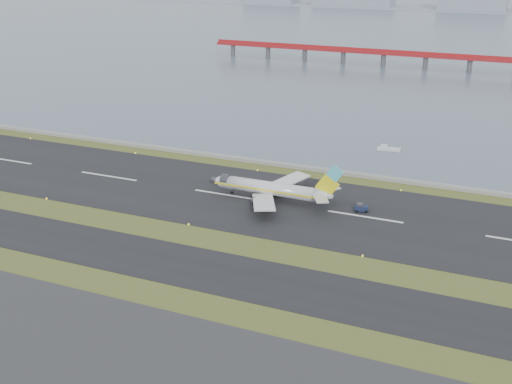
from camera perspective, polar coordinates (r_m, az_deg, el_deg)
ground at (r=157.84m, az=-7.31°, el=-3.97°), size 1000.00×1000.00×0.00m
apron_strip at (r=120.22m, az=-20.84°, el=-14.09°), size 1000.00×50.00×0.10m
taxiway_strip at (r=148.70m, az=-9.61°, el=-5.75°), size 1000.00×18.00×0.10m
runway_strip at (r=182.10m, az=-2.62°, el=-0.27°), size 1000.00×45.00×0.10m
seawall at (r=207.74m, az=0.93°, el=2.65°), size 1000.00×2.50×1.00m
bay_water at (r=590.99m, az=16.13°, el=13.98°), size 1400.00×800.00×1.30m
red_pier at (r=381.08m, az=14.88°, el=11.59°), size 260.00×5.00×10.20m
far_shoreline at (r=747.45m, az=18.99°, el=15.52°), size 1400.00×80.00×60.50m
airliner at (r=176.95m, az=1.52°, el=0.27°), size 38.52×32.89×12.80m
pushback_tug at (r=172.78m, az=9.32°, el=-1.39°), size 3.98×3.01×2.26m
workboat_near at (r=226.10m, az=11.65°, el=3.79°), size 8.17×3.38×1.93m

